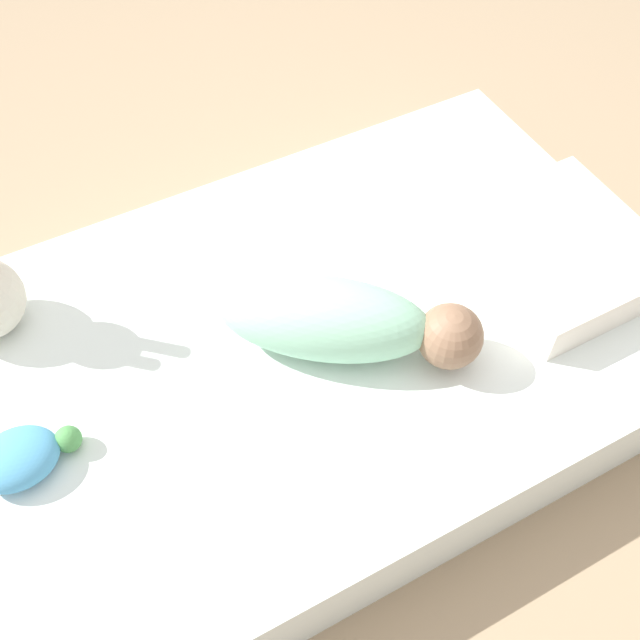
% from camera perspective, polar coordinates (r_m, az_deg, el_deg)
% --- Properties ---
extents(ground_plane, '(12.00, 12.00, 0.00)m').
position_cam_1_polar(ground_plane, '(1.74, -0.28, -4.13)').
color(ground_plane, '#9E8466').
extents(bed_mattress, '(1.55, 1.02, 0.19)m').
position_cam_1_polar(bed_mattress, '(1.66, -0.29, -2.36)').
color(bed_mattress, white).
rests_on(bed_mattress, ground_plane).
extents(swaddled_baby, '(0.49, 0.41, 0.17)m').
position_cam_1_polar(swaddled_baby, '(1.49, 1.82, -0.11)').
color(swaddled_baby, '#99D6B2').
rests_on(swaddled_baby, bed_mattress).
extents(pillow, '(0.36, 0.40, 0.09)m').
position_cam_1_polar(pillow, '(1.74, 17.84, 4.98)').
color(pillow, white).
rests_on(pillow, bed_mattress).
extents(turtle_plush, '(0.20, 0.13, 0.07)m').
position_cam_1_polar(turtle_plush, '(1.49, -21.79, -9.68)').
color(turtle_plush, '#4C99C6').
rests_on(turtle_plush, bed_mattress).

